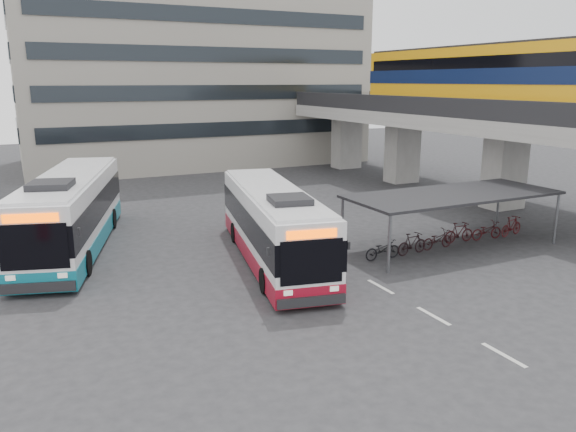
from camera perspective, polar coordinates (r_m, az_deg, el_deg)
name	(u,v)px	position (r m, az deg, el deg)	size (l,w,h in m)	color
ground	(323,298)	(20.31, 3.55, -8.29)	(120.00, 120.00, 0.00)	#28282B
viaduct	(470,102)	(38.19, 18.05, 10.96)	(8.00, 32.00, 9.68)	gray
bike_shelter	(451,216)	(27.01, 16.22, -0.05)	(10.00, 4.00, 2.54)	#595B60
office_block	(188,25)	(54.79, -10.09, 18.59)	(30.00, 15.00, 25.00)	gray
road_markings	(433,316)	(19.39, 14.56, -9.80)	(0.15, 7.60, 0.01)	beige
bus_main	(273,225)	(23.85, -1.54, -0.95)	(4.73, 11.72, 3.39)	white
bus_teal	(71,212)	(27.39, -21.16, 0.34)	(6.15, 12.72, 3.69)	white
pedestrian	(300,273)	(20.14, 1.19, -5.82)	(0.63, 0.42, 1.74)	black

